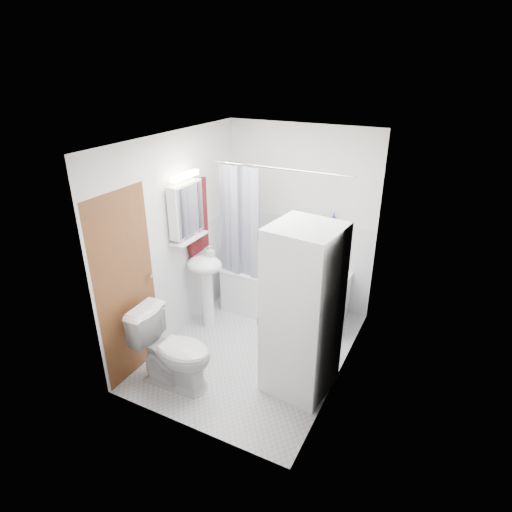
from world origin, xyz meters
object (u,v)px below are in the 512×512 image
at_px(washer_dryer, 302,312).
at_px(toilet, 174,350).
at_px(bathtub, 285,290).
at_px(sink, 205,276).

xyz_separation_m(washer_dryer, toilet, (-1.14, -0.56, -0.47)).
height_order(bathtub, washer_dryer, washer_dryer).
distance_m(bathtub, sink, 1.11).
height_order(bathtub, sink, sink).
xyz_separation_m(sink, washer_dryer, (1.43, -0.49, 0.18)).
xyz_separation_m(sink, toilet, (0.29, -1.05, -0.30)).
bearing_deg(washer_dryer, toilet, -147.69).
relative_size(bathtub, washer_dryer, 0.89).
height_order(bathtub, toilet, toilet).
bearing_deg(bathtub, sink, -135.39).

